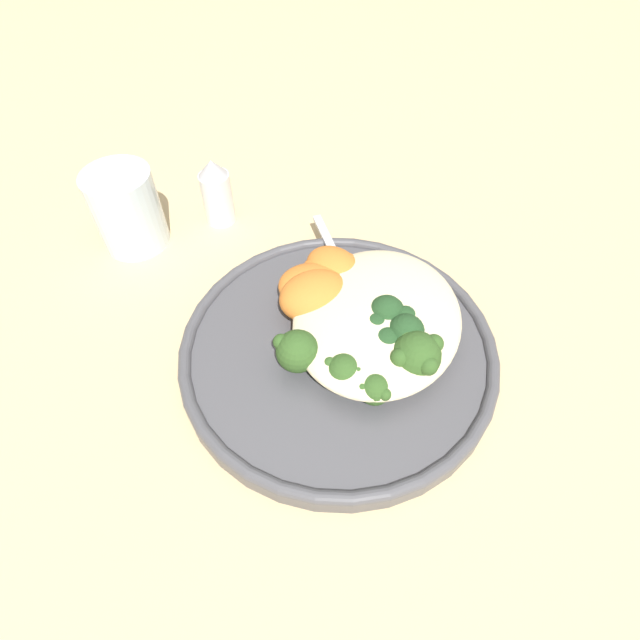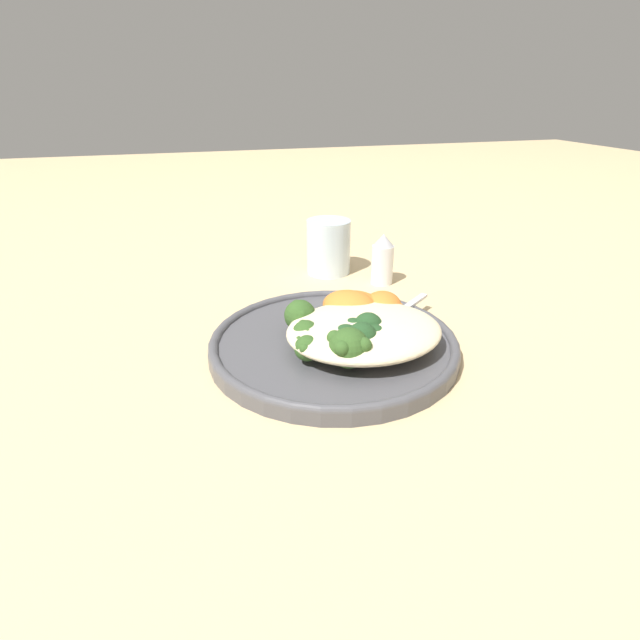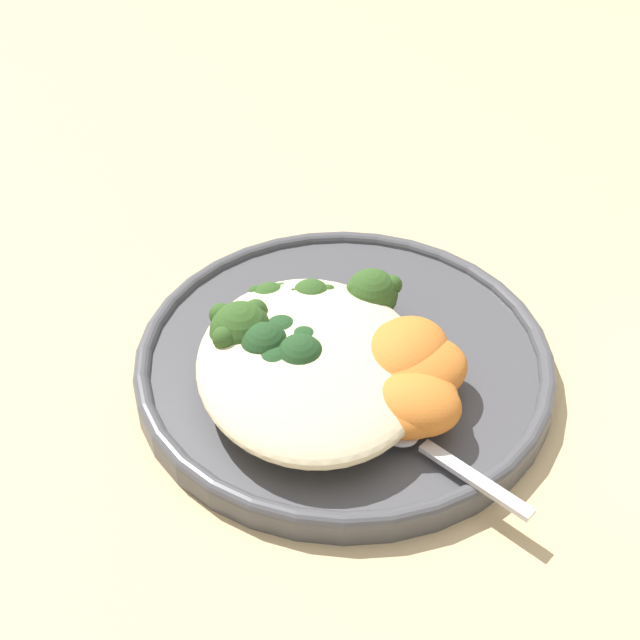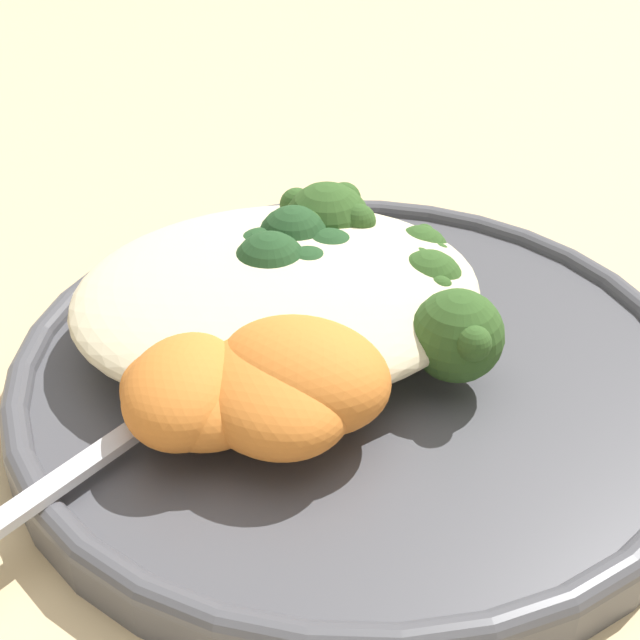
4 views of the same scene
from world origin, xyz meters
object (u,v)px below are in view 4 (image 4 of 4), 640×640
Objects in this scene: sweet_potato_chunk_0 at (194,394)px; broccoli_stalk_1 at (397,301)px; broccoli_stalk_0 at (436,337)px; broccoli_stalk_3 at (326,236)px; kale_tuft at (291,265)px; sweet_potato_chunk_2 at (187,390)px; sweet_potato_chunk_3 at (271,391)px; plate at (354,369)px; broccoli_stalk_2 at (393,277)px; quinoa_mound at (278,292)px; sweet_potato_chunk_1 at (303,374)px; spoon at (136,425)px.

broccoli_stalk_1 is at bearing 24.50° from sweet_potato_chunk_0.
broccoli_stalk_3 reaches higher than broccoli_stalk_0.
sweet_potato_chunk_2 is at bearing -127.76° from kale_tuft.
sweet_potato_chunk_0 is 0.87× the size of sweet_potato_chunk_3.
broccoli_stalk_2 is (0.03, 0.03, 0.02)m from plate.
broccoli_stalk_0 is 1.00× the size of broccoli_stalk_1.
sweet_potato_chunk_2 reaches higher than broccoli_stalk_2.
plate is 0.06m from kale_tuft.
broccoli_stalk_3 is at bearing 92.28° from broccoli_stalk_2.
sweet_potato_chunk_2 is at bearing -129.09° from quinoa_mound.
kale_tuft is at bearing 111.20° from plate.
broccoli_stalk_3 reaches higher than quinoa_mound.
plate is 0.04m from broccoli_stalk_1.
sweet_potato_chunk_1 is at bearing -5.84° from sweet_potato_chunk_0.
quinoa_mound is at bearing 150.10° from broccoli_stalk_2.
sweet_potato_chunk_1 is (-0.05, -0.05, 0.01)m from broccoli_stalk_1.
broccoli_stalk_1 is at bearing 41.26° from sweet_potato_chunk_1.
broccoli_stalk_1 is at bearing 162.96° from spoon.
plate is 4.14× the size of sweet_potato_chunk_3.
kale_tuft reaches higher than plate.
spoon is at bearing -162.31° from plate.
broccoli_stalk_1 is 1.62× the size of kale_tuft.
kale_tuft is at bearing 125.52° from broccoli_stalk_1.
kale_tuft is at bearing 152.93° from broccoli_stalk_3.
plate is 3.02× the size of broccoli_stalk_1.
sweet_potato_chunk_3 is (-0.07, -0.07, 0.00)m from broccoli_stalk_2.
sweet_potato_chunk_1 reaches higher than broccoli_stalk_1.
plate is at bearing 41.40° from sweet_potato_chunk_3.
broccoli_stalk_1 is 0.10m from sweet_potato_chunk_0.
quinoa_mound is 1.78× the size of spoon.
kale_tuft reaches higher than sweet_potato_chunk_1.
sweet_potato_chunk_0 is 1.05× the size of sweet_potato_chunk_2.
broccoli_stalk_3 is at bearing 50.12° from sweet_potato_chunk_2.
sweet_potato_chunk_0 is 0.00m from sweet_potato_chunk_2.
sweet_potato_chunk_0 is at bearing 140.92° from spoon.
sweet_potato_chunk_2 is at bearing 176.18° from broccoli_stalk_2.
spoon is (-0.07, -0.06, -0.01)m from quinoa_mound.
spoon is (-0.02, 0.00, -0.01)m from sweet_potato_chunk_2.
broccoli_stalk_0 reaches higher than spoon.
sweet_potato_chunk_1 is (-0.03, -0.04, 0.03)m from plate.
plate is at bearing 48.43° from sweet_potato_chunk_1.
plate is 0.05m from broccoli_stalk_0.
spoon is at bearing -136.47° from kale_tuft.
plate is 0.08m from sweet_potato_chunk_0.
plate is at bearing -68.80° from kale_tuft.
sweet_potato_chunk_1 reaches higher than broccoli_stalk_2.
sweet_potato_chunk_1 reaches higher than sweet_potato_chunk_3.
sweet_potato_chunk_2 is (-0.10, -0.06, 0.00)m from broccoli_stalk_2.
sweet_potato_chunk_2 is at bearing 142.64° from spoon.
sweet_potato_chunk_1 is at bearing -131.57° from plate.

